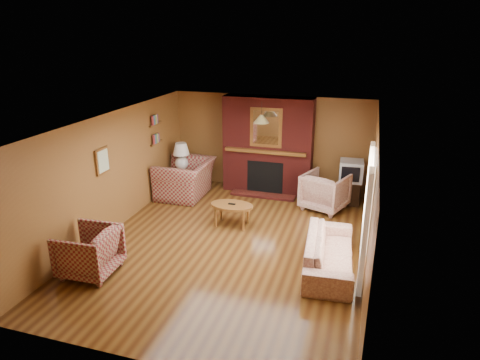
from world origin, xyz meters
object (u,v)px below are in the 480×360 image
(fireplace, at_px, (268,146))
(floral_armchair, at_px, (325,191))
(plaid_armchair, at_px, (89,252))
(table_lamp, at_px, (181,155))
(crt_tv, at_px, (351,171))
(floral_sofa, at_px, (329,252))
(plaid_loveseat, at_px, (185,179))
(coffee_table, at_px, (232,207))
(tv_stand, at_px, (349,192))
(side_table, at_px, (182,180))

(fireplace, xyz_separation_m, floral_armchair, (1.53, -0.71, -0.76))
(plaid_armchair, bearing_deg, fireplace, 154.46)
(floral_armchair, relative_size, table_lamp, 1.34)
(plaid_armchair, relative_size, crt_tv, 1.60)
(crt_tv, bearing_deg, floral_sofa, -92.77)
(plaid_loveseat, relative_size, table_lamp, 1.98)
(floral_armchair, bearing_deg, plaid_armchair, 68.79)
(coffee_table, xyz_separation_m, table_lamp, (-1.87, 1.65, 0.51))
(plaid_loveseat, bearing_deg, table_lamp, -146.71)
(tv_stand, distance_m, crt_tv, 0.52)
(coffee_table, distance_m, side_table, 2.49)
(floral_sofa, bearing_deg, table_lamp, 51.36)
(fireplace, xyz_separation_m, tv_stand, (2.05, -0.18, -0.90))
(fireplace, relative_size, plaid_armchair, 2.68)
(side_table, height_order, tv_stand, tv_stand)
(coffee_table, bearing_deg, plaid_loveseat, 141.70)
(fireplace, bearing_deg, tv_stand, -5.15)
(side_table, xyz_separation_m, table_lamp, (0.00, 0.00, 0.66))
(plaid_armchair, relative_size, floral_sofa, 0.44)
(coffee_table, distance_m, tv_stand, 3.03)
(plaid_loveseat, relative_size, crt_tv, 2.46)
(plaid_armchair, bearing_deg, tv_stand, 135.36)
(fireplace, distance_m, table_lamp, 2.18)
(side_table, xyz_separation_m, crt_tv, (4.15, 0.34, 0.53))
(floral_sofa, height_order, crt_tv, crt_tv)
(floral_armchair, bearing_deg, floral_sofa, 118.37)
(floral_armchair, height_order, side_table, floral_armchair)
(plaid_armchair, distance_m, side_table, 4.12)
(floral_armchair, relative_size, coffee_table, 1.03)
(fireplace, bearing_deg, plaid_loveseat, -154.03)
(side_table, distance_m, table_lamp, 0.66)
(plaid_loveseat, xyz_separation_m, coffee_table, (1.62, -1.28, -0.03))
(coffee_table, bearing_deg, floral_armchair, 39.87)
(floral_armchair, height_order, coffee_table, floral_armchair)
(coffee_table, relative_size, tv_stand, 1.63)
(table_lamp, relative_size, tv_stand, 1.25)
(coffee_table, bearing_deg, tv_stand, 41.17)
(tv_stand, bearing_deg, plaid_armchair, -129.73)
(floral_sofa, relative_size, crt_tv, 3.61)
(tv_stand, bearing_deg, side_table, -173.08)
(plaid_armchair, height_order, floral_sofa, plaid_armchair)
(plaid_armchair, bearing_deg, side_table, 179.29)
(coffee_table, bearing_deg, crt_tv, 41.09)
(coffee_table, relative_size, side_table, 1.67)
(floral_sofa, distance_m, coffee_table, 2.41)
(plaid_armchair, bearing_deg, floral_armchair, 135.78)
(plaid_loveseat, distance_m, floral_armchair, 3.39)
(floral_armchair, bearing_deg, side_table, 17.47)
(plaid_loveseat, xyz_separation_m, floral_armchair, (3.38, 0.19, -0.02))
(plaid_loveseat, bearing_deg, floral_armchair, 92.26)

